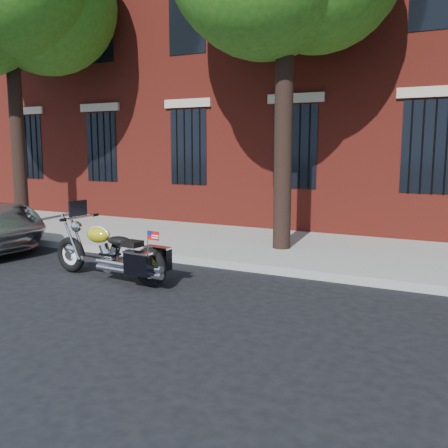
% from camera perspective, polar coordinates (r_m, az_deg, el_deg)
% --- Properties ---
extents(ground, '(120.00, 120.00, 0.00)m').
position_cam_1_polar(ground, '(8.01, -4.25, -7.12)').
color(ground, black).
rests_on(ground, ground).
extents(curb, '(40.00, 0.16, 0.15)m').
position_cam_1_polar(curb, '(9.16, 0.25, -4.59)').
color(curb, gray).
rests_on(curb, ground).
extents(sidewalk, '(40.00, 3.60, 0.15)m').
position_cam_1_polar(sidewalk, '(10.83, 4.76, -2.54)').
color(sidewalk, gray).
rests_on(sidewalk, ground).
extents(building, '(26.00, 10.08, 12.00)m').
position_cam_1_polar(building, '(17.53, 14.14, 21.03)').
color(building, maroon).
rests_on(building, ground).
extents(motorcycle, '(2.52, 0.83, 1.28)m').
position_cam_1_polar(motorcycle, '(8.43, -12.53, -3.46)').
color(motorcycle, black).
rests_on(motorcycle, ground).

